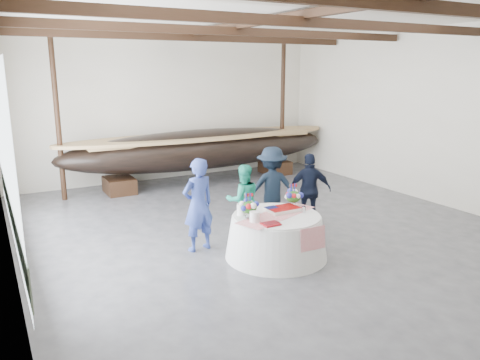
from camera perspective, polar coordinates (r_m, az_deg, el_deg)
floor at (r=10.21m, az=3.79°, el=-6.32°), size 10.00×12.00×0.01m
wall_back at (r=15.06m, az=-8.60°, el=8.75°), size 10.00×0.02×4.50m
wall_left at (r=8.16m, az=-27.07°, el=3.52°), size 0.02×12.00×4.50m
wall_right at (r=13.07m, az=22.91°, el=7.15°), size 0.02×12.00×4.50m
ceiling at (r=9.67m, az=4.22°, el=19.66°), size 10.00×12.00×0.01m
pavilion_structure at (r=10.33m, az=1.57°, el=16.52°), size 9.80×11.76×4.50m
open_bay at (r=9.22m, az=-26.74°, el=1.86°), size 0.03×7.00×3.20m
longboat_display at (r=14.37m, az=-4.50°, el=3.81°), size 8.76×1.75×1.64m
banquet_table at (r=8.80m, az=4.43°, el=-6.81°), size 1.91×1.91×0.82m
tabletop_items at (r=8.73m, az=3.84°, el=-3.11°), size 1.84×1.13×0.40m
guest_woman_blue at (r=8.98m, az=-5.12°, el=-3.04°), size 0.73×0.54×1.82m
guest_woman_teal at (r=9.83m, az=0.39°, el=-2.45°), size 0.86×0.74×1.51m
guest_man_left at (r=10.25m, az=3.88°, el=-0.96°), size 1.33×1.02×1.81m
guest_man_right at (r=10.47m, az=8.48°, el=-1.23°), size 1.04×0.76×1.65m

